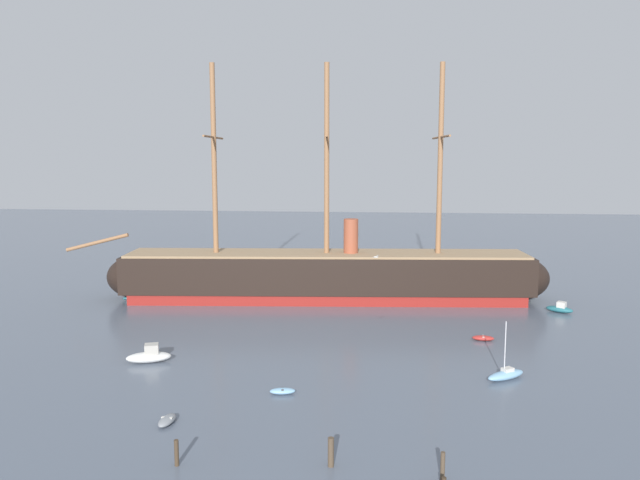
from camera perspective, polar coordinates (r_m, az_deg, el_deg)
name	(u,v)px	position (r m, az deg, el deg)	size (l,w,h in m)	color
tall_ship	(327,275)	(90.91, 0.60, -3.21)	(70.25, 16.41, 33.77)	maroon
dinghy_foreground_left	(167,420)	(52.43, -13.77, -15.67)	(1.27, 2.53, 0.58)	gray
dinghy_near_centre	(283,391)	(56.86, -3.43, -13.59)	(2.40, 1.34, 0.54)	#7FB2D6
motorboat_mid_left	(149,356)	(67.00, -15.31, -10.16)	(4.84, 3.19, 1.88)	silver
sailboat_mid_right	(506,374)	(62.60, 16.59, -11.67)	(4.29, 3.52, 5.63)	#7FB2D6
dinghy_alongside_stern	(483,338)	(74.34, 14.66, -8.65)	(2.52, 1.28, 0.58)	#B22D28
sailboat_far_left	(134,297)	(95.60, -16.57, -5.02)	(3.37, 2.50, 4.31)	#236670
motorboat_far_right	(560,309)	(90.30, 21.03, -5.86)	(3.78, 3.11, 1.48)	#236670
dinghy_distant_centre	(368,292)	(96.19, 4.37, -4.73)	(1.40, 2.08, 0.45)	gray
mooring_piling_left_pair	(443,466)	(43.66, 11.12, -19.61)	(0.30, 0.30, 1.95)	#4C3D2D
mooring_piling_right_pair	(177,453)	(45.77, -12.95, -18.39)	(0.31, 0.31, 1.84)	#423323
mooring_piling_midwater	(331,452)	(44.60, 1.00, -18.78)	(0.42, 0.42, 2.04)	#4C3D2D
seagull_in_flight	(376,257)	(50.44, 5.09, -1.55)	(0.52, 1.20, 0.14)	silver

